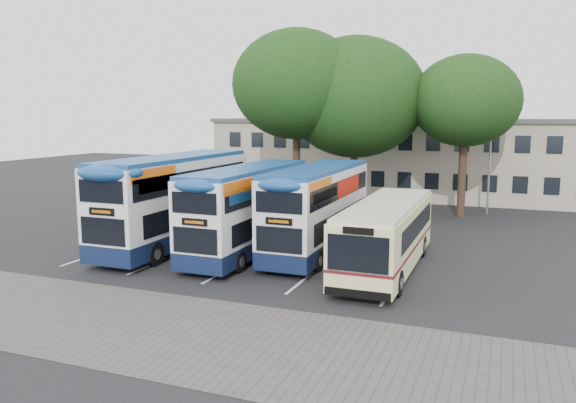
% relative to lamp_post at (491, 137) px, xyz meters
% --- Properties ---
extents(ground, '(120.00, 120.00, 0.00)m').
position_rel_lamp_post_xyz_m(ground, '(-6.00, -19.97, -5.08)').
color(ground, black).
rests_on(ground, ground).
extents(paving_strip, '(40.00, 6.00, 0.01)m').
position_rel_lamp_post_xyz_m(paving_strip, '(-8.00, -24.97, -5.08)').
color(paving_strip, '#595654').
rests_on(paving_strip, ground).
extents(bay_lines, '(14.12, 11.00, 0.01)m').
position_rel_lamp_post_xyz_m(bay_lines, '(-9.75, -14.97, -5.08)').
color(bay_lines, silver).
rests_on(bay_lines, ground).
extents(depot_building, '(32.40, 8.40, 6.20)m').
position_rel_lamp_post_xyz_m(depot_building, '(-6.00, 7.02, -1.93)').
color(depot_building, '#AEA08C').
rests_on(depot_building, ground).
extents(lamp_post, '(0.25, 1.05, 9.06)m').
position_rel_lamp_post_xyz_m(lamp_post, '(0.00, 0.00, 0.00)').
color(lamp_post, gray).
rests_on(lamp_post, ground).
extents(tree_left, '(8.43, 8.43, 12.05)m').
position_rel_lamp_post_xyz_m(tree_left, '(-12.03, -3.83, 3.37)').
color(tree_left, black).
rests_on(tree_left, ground).
extents(tree_mid, '(9.41, 9.41, 11.65)m').
position_rel_lamp_post_xyz_m(tree_mid, '(-8.59, -1.92, 2.56)').
color(tree_mid, black).
rests_on(tree_mid, ground).
extents(tree_right, '(6.76, 6.76, 10.26)m').
position_rel_lamp_post_xyz_m(tree_right, '(-1.57, -1.61, 2.28)').
color(tree_right, black).
rests_on(tree_right, ground).
extents(bus_dd_left, '(2.63, 10.83, 4.52)m').
position_rel_lamp_post_xyz_m(bus_dd_left, '(-14.18, -15.24, -2.60)').
color(bus_dd_left, '#101C3D').
rests_on(bus_dd_left, ground).
extents(bus_dd_mid, '(2.38, 9.83, 4.09)m').
position_rel_lamp_post_xyz_m(bus_dd_mid, '(-10.17, -15.24, -2.83)').
color(bus_dd_mid, '#101C3D').
rests_on(bus_dd_mid, ground).
extents(bus_dd_right, '(2.38, 9.82, 4.09)m').
position_rel_lamp_post_xyz_m(bus_dd_right, '(-7.17, -13.90, -2.83)').
color(bus_dd_right, '#101C3D').
rests_on(bus_dd_right, ground).
extents(bus_single, '(2.48, 9.75, 2.91)m').
position_rel_lamp_post_xyz_m(bus_single, '(-3.51, -15.81, -3.44)').
color(bus_single, '#F8F5A5').
rests_on(bus_single, ground).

